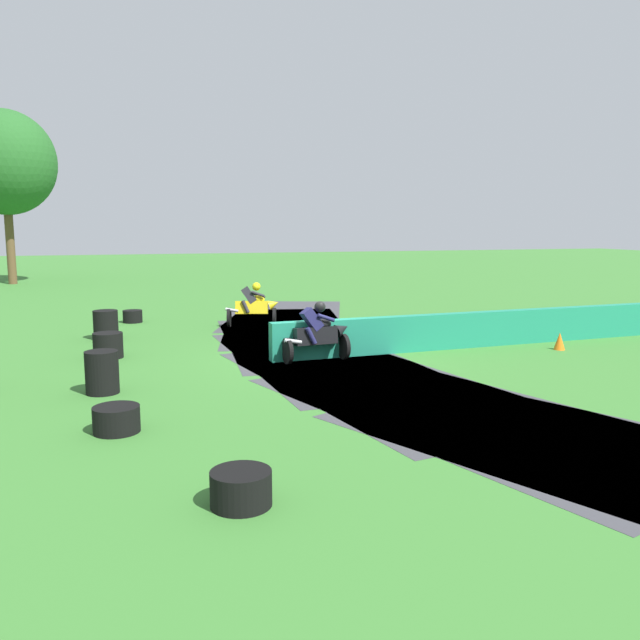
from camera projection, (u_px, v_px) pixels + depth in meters
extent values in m
plane|color=#38752D|center=(320.00, 358.00, 15.20)|extent=(120.00, 120.00, 0.00)
cube|color=#3D3D42|center=(287.00, 315.00, 22.62)|extent=(6.18, 8.83, 0.01)
cube|color=#3D3D42|center=(285.00, 326.00, 20.11)|extent=(5.31, 8.66, 0.01)
cube|color=#3D3D42|center=(295.00, 340.00, 17.62)|extent=(4.36, 8.35, 0.01)
cube|color=#3D3D42|center=(321.00, 358.00, 15.20)|extent=(4.03, 8.22, 0.01)
cube|color=#3D3D42|center=(372.00, 381.00, 12.90)|extent=(5.01, 8.58, 0.01)
cube|color=#3D3D42|center=(461.00, 412.00, 10.74)|extent=(5.91, 8.79, 0.01)
cube|color=#3D3D42|center=(608.00, 454.00, 8.77)|extent=(6.71, 8.87, 0.01)
cube|color=#1E8466|center=(507.00, 327.00, 16.91)|extent=(12.93, 0.86, 0.90)
cylinder|color=black|center=(274.00, 317.00, 19.88)|extent=(0.28, 0.71, 0.72)
cylinder|color=black|center=(229.00, 318.00, 19.85)|extent=(0.28, 0.71, 0.72)
cube|color=yellow|center=(252.00, 308.00, 19.89)|extent=(1.06, 0.62, 0.45)
ellipsoid|color=yellow|center=(258.00, 299.00, 19.91)|extent=(0.51, 0.43, 0.30)
cone|color=yellow|center=(274.00, 304.00, 19.91)|extent=(0.45, 0.45, 0.46)
cylinder|color=#B2B2B7|center=(232.00, 310.00, 19.75)|extent=(0.42, 0.22, 0.17)
cube|color=#28282D|center=(249.00, 296.00, 19.91)|extent=(0.54, 0.48, 0.62)
sphere|color=yellow|center=(256.00, 287.00, 19.94)|extent=(0.26, 0.26, 0.26)
cylinder|color=#28282D|center=(259.00, 295.00, 20.10)|extent=(0.43, 0.23, 0.24)
cylinder|color=#28282D|center=(258.00, 294.00, 19.74)|extent=(0.43, 0.23, 0.24)
cylinder|color=#28282D|center=(246.00, 308.00, 20.06)|extent=(0.27, 0.24, 0.42)
cylinder|color=#28282D|center=(245.00, 307.00, 19.70)|extent=(0.27, 0.24, 0.42)
cylinder|color=black|center=(344.00, 347.00, 15.02)|extent=(0.15, 0.67, 0.66)
cylinder|color=black|center=(287.00, 351.00, 14.49)|extent=(0.15, 0.67, 0.66)
cube|color=black|center=(316.00, 336.00, 14.75)|extent=(1.02, 0.41, 0.43)
ellipsoid|color=black|center=(322.00, 324.00, 14.80)|extent=(0.46, 0.34, 0.27)
cone|color=black|center=(342.00, 329.00, 15.00)|extent=(0.42, 0.38, 0.44)
cylinder|color=#B2B2B7|center=(293.00, 341.00, 14.41)|extent=(0.42, 0.13, 0.17)
cube|color=#1E1E4C|center=(312.00, 319.00, 14.70)|extent=(0.52, 0.35, 0.59)
sphere|color=black|center=(320.00, 307.00, 14.77)|extent=(0.26, 0.26, 0.26)
cylinder|color=#1E1E4C|center=(320.00, 317.00, 14.97)|extent=(0.43, 0.12, 0.24)
cylinder|color=#1E1E4C|center=(326.00, 318.00, 14.64)|extent=(0.43, 0.12, 0.24)
cylinder|color=#1E1E4C|center=(305.00, 335.00, 14.84)|extent=(0.28, 0.15, 0.42)
cylinder|color=#1E1E4C|center=(311.00, 336.00, 14.51)|extent=(0.28, 0.15, 0.42)
cylinder|color=black|center=(133.00, 319.00, 20.78)|extent=(0.62, 0.62, 0.20)
cylinder|color=black|center=(132.00, 313.00, 20.75)|extent=(0.62, 0.62, 0.20)
cylinder|color=black|center=(106.00, 336.00, 17.72)|extent=(0.66, 0.66, 0.20)
cylinder|color=black|center=(106.00, 328.00, 17.69)|extent=(0.66, 0.66, 0.20)
cylinder|color=black|center=(106.00, 321.00, 17.66)|extent=(0.66, 0.66, 0.20)
cylinder|color=black|center=(105.00, 314.00, 17.63)|extent=(0.66, 0.66, 0.20)
cylinder|color=black|center=(108.00, 354.00, 15.20)|extent=(0.69, 0.69, 0.20)
cylinder|color=black|center=(108.00, 345.00, 15.17)|extent=(0.69, 0.69, 0.20)
cylinder|color=black|center=(108.00, 337.00, 15.14)|extent=(0.69, 0.69, 0.20)
cylinder|color=black|center=(103.00, 388.00, 11.98)|extent=(0.61, 0.61, 0.20)
cylinder|color=black|center=(102.00, 378.00, 11.95)|extent=(0.61, 0.61, 0.20)
cylinder|color=black|center=(102.00, 367.00, 11.92)|extent=(0.61, 0.61, 0.20)
cylinder|color=black|center=(101.00, 356.00, 11.89)|extent=(0.61, 0.61, 0.20)
cylinder|color=black|center=(117.00, 426.00, 9.72)|extent=(0.70, 0.70, 0.20)
cylinder|color=black|center=(116.00, 413.00, 9.69)|extent=(0.70, 0.70, 0.20)
cylinder|color=black|center=(241.00, 497.00, 7.16)|extent=(0.69, 0.69, 0.20)
cylinder|color=black|center=(241.00, 480.00, 7.14)|extent=(0.69, 0.69, 0.20)
cone|color=orange|center=(560.00, 341.00, 16.19)|extent=(0.28, 0.28, 0.44)
cylinder|color=brown|center=(10.00, 245.00, 34.35)|extent=(0.44, 0.44, 4.20)
ellipsoid|color=#235B23|center=(5.00, 162.00, 33.73)|extent=(5.22, 5.22, 5.48)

